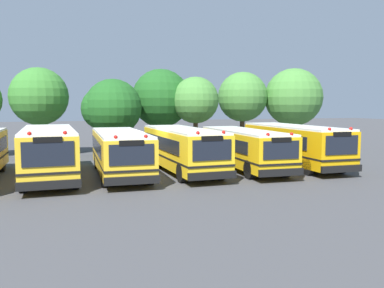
# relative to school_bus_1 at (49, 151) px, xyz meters

# --- Properties ---
(ground_plane) EXTENTS (160.00, 160.00, 0.00)m
(ground_plane) POSITION_rel_school_bus_1_xyz_m (5.53, -0.02, -1.46)
(ground_plane) COLOR #424244
(school_bus_1) EXTENTS (2.86, 9.60, 2.78)m
(school_bus_1) POSITION_rel_school_bus_1_xyz_m (0.00, 0.00, 0.00)
(school_bus_1) COLOR yellow
(school_bus_1) RESTS_ON ground_plane
(school_bus_2) EXTENTS (2.66, 9.37, 2.54)m
(school_bus_2) POSITION_rel_school_bus_1_xyz_m (3.69, -0.10, -0.12)
(school_bus_2) COLOR yellow
(school_bus_2) RESTS_ON ground_plane
(school_bus_3) EXTENTS (2.71, 9.35, 2.64)m
(school_bus_3) POSITION_rel_school_bus_1_xyz_m (7.29, -0.05, -0.07)
(school_bus_3) COLOR yellow
(school_bus_3) RESTS_ON ground_plane
(school_bus_4) EXTENTS (2.67, 9.45, 2.50)m
(school_bus_4) POSITION_rel_school_bus_1_xyz_m (11.11, -0.20, -0.14)
(school_bus_4) COLOR yellow
(school_bus_4) RESTS_ON ground_plane
(school_bus_5) EXTENTS (2.59, 9.80, 2.70)m
(school_bus_5) POSITION_rel_school_bus_1_xyz_m (14.66, 0.05, -0.04)
(school_bus_5) COLOR #EAA80C
(school_bus_5) RESTS_ON ground_plane
(tree_2) EXTENTS (4.37, 4.37, 6.69)m
(tree_2) POSITION_rel_school_bus_1_xyz_m (-1.00, 10.47, 3.03)
(tree_2) COLOR #4C3823
(tree_2) RESTS_ON ground_plane
(tree_3) EXTENTS (4.50, 4.29, 5.82)m
(tree_3) POSITION_rel_school_bus_1_xyz_m (4.18, 8.66, 2.19)
(tree_3) COLOR #4C3823
(tree_3) RESTS_ON ground_plane
(tree_4) EXTENTS (4.89, 4.84, 6.84)m
(tree_4) POSITION_rel_school_bus_1_xyz_m (8.80, 10.67, 3.01)
(tree_4) COLOR #4C3823
(tree_4) RESTS_ON ground_plane
(tree_5) EXTENTS (3.75, 3.75, 6.13)m
(tree_5) POSITION_rel_school_bus_1_xyz_m (11.06, 8.68, 2.83)
(tree_5) COLOR #4C3823
(tree_5) RESTS_ON ground_plane
(tree_6) EXTENTS (4.36, 4.36, 6.76)m
(tree_6) POSITION_rel_school_bus_1_xyz_m (16.04, 10.50, 3.08)
(tree_6) COLOR #4C3823
(tree_6) RESTS_ON ground_plane
(tree_7) EXTENTS (5.12, 5.12, 7.11)m
(tree_7) POSITION_rel_school_bus_1_xyz_m (20.39, 9.46, 3.10)
(tree_7) COLOR #4C3823
(tree_7) RESTS_ON ground_plane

